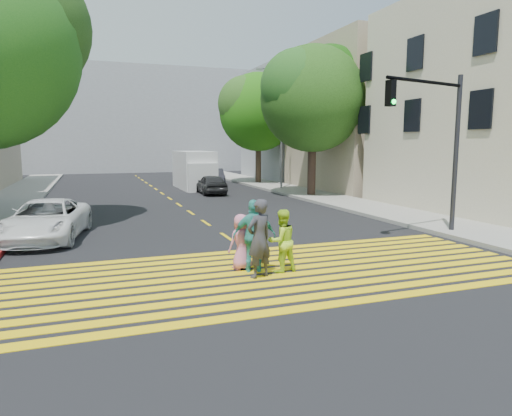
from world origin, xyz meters
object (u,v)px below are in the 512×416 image
tree_right_near (314,93)px  traffic_signal (439,132)px  tree_right_far (259,108)px  pedestrian_child (242,242)px  dark_car_near (211,184)px  dark_car_parked (215,176)px  silver_car (190,174)px  pedestrian_woman (282,241)px  pedestrian_man (259,239)px  white_van (195,171)px  pedestrian_extra (254,236)px  white_sedan (46,220)px

tree_right_near → traffic_signal: 12.83m
tree_right_far → traffic_signal: (-1.76, -22.12, -2.47)m
pedestrian_child → dark_car_near: (3.71, 17.66, -0.08)m
tree_right_near → dark_car_parked: (-3.30, 10.67, -5.56)m
silver_car → traffic_signal: traffic_signal is taller
tree_right_near → silver_car: size_ratio=1.85×
tree_right_far → pedestrian_woman: bearing=-109.1°
pedestrian_woman → pedestrian_child: 1.04m
pedestrian_woman → pedestrian_man: bearing=13.0°
white_van → pedestrian_man: bearing=-98.7°
pedestrian_child → dark_car_near: size_ratio=0.38×
white_van → tree_right_near: bearing=-52.6°
pedestrian_child → tree_right_far: bearing=-125.6°
tree_right_near → pedestrian_man: 18.21m
pedestrian_man → dark_car_near: size_ratio=0.51×
pedestrian_man → pedestrian_child: pedestrian_man is taller
pedestrian_extra → dark_car_parked: size_ratio=0.49×
traffic_signal → dark_car_parked: bearing=80.6°
tree_right_far → white_van: (-5.78, -2.29, -4.77)m
dark_car_near → pedestrian_child: bearing=79.5°
pedestrian_extra → white_sedan: bearing=-32.6°
dark_car_near → traffic_signal: bearing=104.8°
pedestrian_man → white_sedan: (-5.16, 6.51, -0.28)m
pedestrian_man → white_sedan: bearing=-73.3°
tree_right_near → dark_car_parked: 12.48m
tree_right_far → dark_car_near: bearing=-132.4°
tree_right_far → pedestrian_child: tree_right_far is taller
tree_right_near → tree_right_far: bearing=89.3°
silver_car → tree_right_far: bearing=157.4°
pedestrian_woman → traffic_signal: bearing=-170.3°
silver_car → pedestrian_child: bearing=88.2°
tree_right_far → pedestrian_extra: (-9.05, -24.09, -5.13)m
tree_right_far → pedestrian_woman: (-8.41, -24.33, -5.25)m
white_van → traffic_signal: (4.02, -19.83, 2.30)m
tree_right_far → pedestrian_man: size_ratio=4.71×
pedestrian_man → pedestrian_extra: size_ratio=1.04×
pedestrian_man → dark_car_near: 18.84m
tree_right_near → white_van: size_ratio=1.60×
tree_right_near → traffic_signal: (-1.65, -12.46, -2.60)m
pedestrian_child → traffic_signal: size_ratio=0.26×
pedestrian_man → dark_car_near: (3.55, 18.50, -0.31)m
pedestrian_man → traffic_signal: traffic_signal is taller
tree_right_far → silver_car: size_ratio=1.81×
white_sedan → dark_car_near: bearing=63.7°
pedestrian_man → pedestrian_child: size_ratio=1.33×
pedestrian_man → dark_car_parked: pedestrian_man is taller
pedestrian_man → pedestrian_woman: size_ratio=1.20×
pedestrian_extra → dark_car_near: bearing=-84.6°
white_sedan → silver_car: (9.21, 20.98, 0.05)m
pedestrian_extra → white_van: white_van is taller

